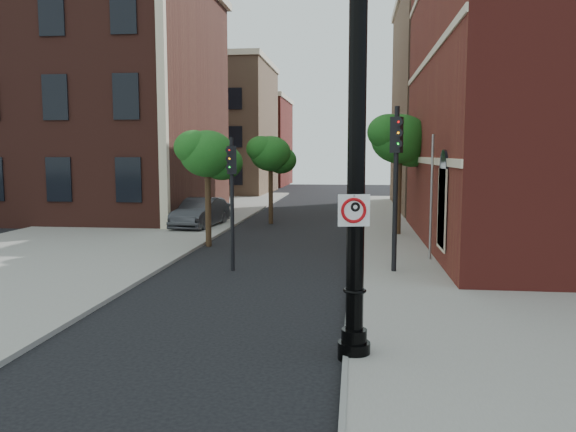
# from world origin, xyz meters

# --- Properties ---
(ground) EXTENTS (120.00, 120.00, 0.00)m
(ground) POSITION_xyz_m (0.00, 0.00, 0.00)
(ground) COLOR black
(ground) RESTS_ON ground
(sidewalk_right) EXTENTS (8.00, 60.00, 0.12)m
(sidewalk_right) POSITION_xyz_m (6.00, 10.00, 0.06)
(sidewalk_right) COLOR gray
(sidewalk_right) RESTS_ON ground
(sidewalk_left) EXTENTS (10.00, 50.00, 0.12)m
(sidewalk_left) POSITION_xyz_m (-9.00, 18.00, 0.06)
(sidewalk_left) COLOR gray
(sidewalk_left) RESTS_ON ground
(curb_edge) EXTENTS (0.10, 60.00, 0.14)m
(curb_edge) POSITION_xyz_m (2.05, 10.00, 0.07)
(curb_edge) COLOR gray
(curb_edge) RESTS_ON ground
(victorian_building) EXTENTS (18.60, 14.60, 17.95)m
(victorian_building) POSITION_xyz_m (-16.00, 23.97, 8.74)
(victorian_building) COLOR #50251D
(victorian_building) RESTS_ON ground
(bg_building_tan_a) EXTENTS (12.00, 12.00, 12.00)m
(bg_building_tan_a) POSITION_xyz_m (-12.00, 44.00, 6.00)
(bg_building_tan_a) COLOR #936C50
(bg_building_tan_a) RESTS_ON ground
(bg_building_red) EXTENTS (12.00, 12.00, 10.00)m
(bg_building_red) POSITION_xyz_m (-12.00, 58.00, 5.00)
(bg_building_red) COLOR maroon
(bg_building_red) RESTS_ON ground
(bg_building_tan_b) EXTENTS (22.00, 14.00, 14.00)m
(bg_building_tan_b) POSITION_xyz_m (16.00, 30.00, 7.00)
(bg_building_tan_b) COLOR #936C50
(bg_building_tan_b) RESTS_ON ground
(lamppost) EXTENTS (0.60, 0.60, 7.09)m
(lamppost) POSITION_xyz_m (2.20, 0.80, 3.27)
(lamppost) COLOR black
(lamppost) RESTS_ON ground
(no_parking_sign) EXTENTS (0.56, 0.14, 0.57)m
(no_parking_sign) POSITION_xyz_m (2.17, 0.62, 2.78)
(no_parking_sign) COLOR white
(no_parking_sign) RESTS_ON ground
(parked_car) EXTENTS (2.09, 4.79, 1.53)m
(parked_car) POSITION_xyz_m (-5.62, 18.38, 0.77)
(parked_car) COLOR #303035
(parked_car) RESTS_ON ground
(traffic_signal_left) EXTENTS (0.34, 0.38, 4.28)m
(traffic_signal_left) POSITION_xyz_m (-1.72, 8.23, 2.88)
(traffic_signal_left) COLOR black
(traffic_signal_left) RESTS_ON ground
(traffic_signal_right) EXTENTS (0.42, 0.46, 5.20)m
(traffic_signal_right) POSITION_xyz_m (3.42, 8.21, 3.50)
(traffic_signal_right) COLOR black
(traffic_signal_right) RESTS_ON ground
(utility_pole) EXTENTS (0.09, 0.09, 4.42)m
(utility_pole) POSITION_xyz_m (4.80, 10.46, 2.21)
(utility_pole) COLOR #999999
(utility_pole) RESTS_ON ground
(street_tree_a) EXTENTS (2.61, 2.36, 4.70)m
(street_tree_a) POSITION_xyz_m (-3.71, 12.87, 3.71)
(street_tree_a) COLOR #2F2213
(street_tree_a) RESTS_ON ground
(street_tree_b) EXTENTS (2.62, 2.36, 4.71)m
(street_tree_b) POSITION_xyz_m (-2.31, 20.60, 3.71)
(street_tree_b) COLOR #2F2213
(street_tree_b) RESTS_ON ground
(street_tree_c) EXTENTS (3.07, 2.77, 5.53)m
(street_tree_c) POSITION_xyz_m (4.19, 16.62, 4.36)
(street_tree_c) COLOR #2F2213
(street_tree_c) RESTS_ON ground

